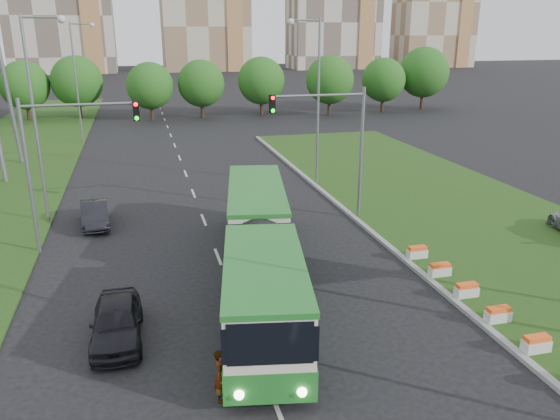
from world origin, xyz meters
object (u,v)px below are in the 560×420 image
object	(u,v)px
car_left_near	(117,321)
pedestrian	(221,375)
traffic_mast_median	(336,134)
traffic_mast_left	(60,151)
articulated_bus	(256,247)
shopping_trolley	(267,356)
car_left_far	(95,214)

from	to	relation	value
car_left_near	pedestrian	xyz separation A→B (m)	(3.24, -4.47, 0.10)
traffic_mast_median	traffic_mast_left	xyz separation A→B (m)	(-15.16, -1.00, 0.00)
traffic_mast_median	car_left_near	distance (m)	17.32
articulated_bus	shopping_trolley	bearing A→B (deg)	-88.24
traffic_mast_median	shopping_trolley	bearing A→B (deg)	-118.40
car_left_near	car_left_far	bearing A→B (deg)	97.81
car_left_far	shopping_trolley	size ratio (longest dim) A/B	8.04
car_left_near	shopping_trolley	bearing A→B (deg)	-28.34
articulated_bus	car_left_near	world-z (taller)	articulated_bus
traffic_mast_left	car_left_far	xyz separation A→B (m)	(0.99, 3.62, -4.64)
shopping_trolley	car_left_far	bearing A→B (deg)	100.28
articulated_bus	car_left_far	world-z (taller)	articulated_bus
car_left_near	shopping_trolley	xyz separation A→B (m)	(5.09, -2.88, -0.51)
traffic_mast_left	car_left_near	bearing A→B (deg)	-75.56
traffic_mast_left	car_left_near	world-z (taller)	traffic_mast_left
articulated_bus	car_left_near	bearing A→B (deg)	-140.60
traffic_mast_left	shopping_trolley	distance (m)	15.82
car_left_far	pedestrian	world-z (taller)	pedestrian
traffic_mast_median	traffic_mast_left	size ratio (longest dim) A/B	1.00
car_left_far	car_left_near	bearing A→B (deg)	-88.53
traffic_mast_left	articulated_bus	world-z (taller)	traffic_mast_left
traffic_mast_median	pedestrian	xyz separation A→B (m)	(-9.34, -15.46, -4.47)
car_left_near	car_left_far	size ratio (longest dim) A/B	1.05
articulated_bus	car_left_far	size ratio (longest dim) A/B	4.23
pedestrian	shopping_trolley	distance (m)	2.51
traffic_mast_median	traffic_mast_left	world-z (taller)	same
traffic_mast_left	articulated_bus	bearing A→B (deg)	-37.69
pedestrian	shopping_trolley	bearing A→B (deg)	-28.38
articulated_bus	traffic_mast_median	bearing A→B (deg)	60.09
car_left_near	shopping_trolley	size ratio (longest dim) A/B	8.47
car_left_far	traffic_mast_left	bearing A→B (deg)	-110.46
articulated_bus	pedestrian	size ratio (longest dim) A/B	10.40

